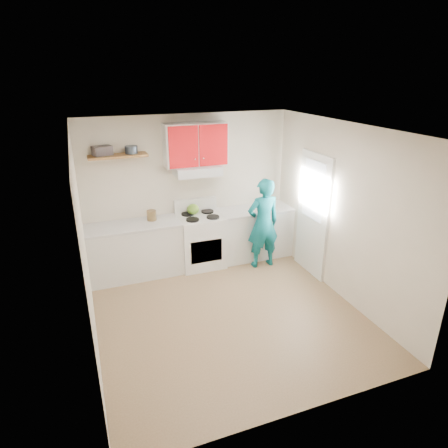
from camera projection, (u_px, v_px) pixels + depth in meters
name	position (u px, v px, depth m)	size (l,w,h in m)	color
floor	(228.00, 313.00, 5.63)	(3.80, 3.80, 0.00)	brown
ceiling	(228.00, 129.00, 4.67)	(3.60, 3.80, 0.04)	white
back_wall	(189.00, 190.00, 6.80)	(3.60, 0.04, 2.60)	beige
front_wall	(305.00, 305.00, 3.50)	(3.60, 0.04, 2.60)	beige
left_wall	(84.00, 250.00, 4.56)	(0.04, 3.80, 2.60)	beige
right_wall	(342.00, 213.00, 5.74)	(0.04, 3.80, 2.60)	beige
door	(313.00, 215.00, 6.44)	(0.05, 0.85, 2.05)	white
door_glass	(314.00, 191.00, 6.28)	(0.01, 0.55, 0.95)	white
counter_left	(135.00, 251.00, 6.51)	(1.52, 0.60, 0.90)	silver
counter_right	(254.00, 233.00, 7.23)	(1.32, 0.60, 0.90)	silver
stove	(201.00, 241.00, 6.86)	(0.76, 0.65, 0.92)	white
range_hood	(197.00, 171.00, 6.50)	(0.76, 0.44, 0.15)	silver
upper_cabinets	(196.00, 144.00, 6.39)	(1.02, 0.33, 0.70)	#B50F13
shelf	(118.00, 156.00, 6.03)	(0.90, 0.30, 0.04)	brown
books	(102.00, 151.00, 5.96)	(0.27, 0.20, 0.14)	#433B3D
tin	(131.00, 150.00, 6.09)	(0.19, 0.19, 0.12)	#333D4C
kettle	(193.00, 209.00, 6.76)	(0.21, 0.21, 0.18)	#578625
crock	(152.00, 216.00, 6.49)	(0.16, 0.16, 0.19)	brown
cutting_board	(250.00, 210.00, 7.01)	(0.27, 0.20, 0.02)	olive
silicone_mat	(274.00, 208.00, 7.13)	(0.32, 0.26, 0.01)	red
person	(263.00, 224.00, 6.72)	(0.58, 0.38, 1.59)	#0C636D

